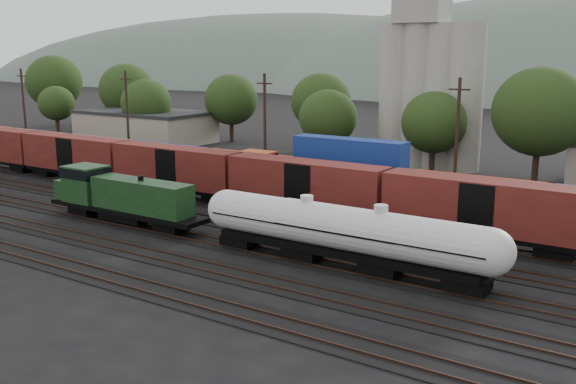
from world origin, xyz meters
The scene contains 12 objects.
ground centered at (0.00, 0.00, 0.00)m, with size 600.00×600.00×0.00m, color black.
tracks centered at (0.00, 0.00, 0.05)m, with size 180.00×33.20×0.20m.
green_locomotive centered at (-8.29, -5.00, 2.48)m, with size 16.38×2.89×4.34m.
tank_car_a centered at (10.72, -5.00, 2.65)m, with size 17.01×3.05×4.46m.
tank_car_b centered at (16.34, -5.00, 2.68)m, with size 17.21×3.08×4.51m.
orange_locomotive centered at (-0.27, 10.00, 2.49)m, with size 17.39×2.90×4.35m.
boxcar_string centered at (4.47, 5.00, 3.12)m, with size 169.00×2.90×4.20m.
container_wall centered at (17.23, 15.00, 2.44)m, with size 179.01×2.60×5.80m.
grain_silo centered at (3.28, 36.00, 11.26)m, with size 13.40×5.00×29.00m.
industrial_sheds centered at (6.63, 35.25, 2.56)m, with size 119.38×17.26×5.10m.
tree_band centered at (-1.44, 37.67, 7.55)m, with size 164.37×22.93×14.02m.
utility_poles centered at (0.00, 22.00, 6.21)m, with size 122.20×0.36×12.00m.
Camera 1 is at (33.36, -41.72, 14.32)m, focal length 40.00 mm.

